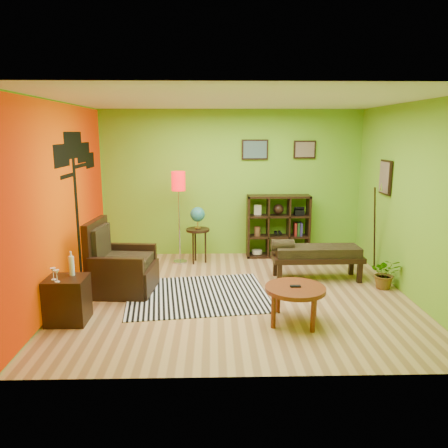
{
  "coord_description": "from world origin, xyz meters",
  "views": [
    {
      "loc": [
        -0.35,
        -6.15,
        2.36
      ],
      "look_at": [
        -0.19,
        0.12,
        1.05
      ],
      "focal_mm": 35.0,
      "sensor_mm": 36.0,
      "label": 1
    }
  ],
  "objects_px": {
    "floor_lamp": "(179,189)",
    "potted_plant": "(385,276)",
    "coffee_table": "(295,292)",
    "armchair": "(119,270)",
    "side_cabinet": "(67,299)",
    "cube_shelf": "(279,226)",
    "bench": "(315,254)",
    "globe_table": "(198,221)"
  },
  "relations": [
    {
      "from": "globe_table",
      "to": "bench",
      "type": "relative_size",
      "value": 0.7
    },
    {
      "from": "globe_table",
      "to": "bench",
      "type": "distance_m",
      "value": 2.2
    },
    {
      "from": "coffee_table",
      "to": "cube_shelf",
      "type": "relative_size",
      "value": 0.63
    },
    {
      "from": "armchair",
      "to": "floor_lamp",
      "type": "height_order",
      "value": "floor_lamp"
    },
    {
      "from": "armchair",
      "to": "floor_lamp",
      "type": "xyz_separation_m",
      "value": [
        0.81,
        1.45,
        1.04
      ]
    },
    {
      "from": "potted_plant",
      "to": "side_cabinet",
      "type": "bearing_deg",
      "value": -166.17
    },
    {
      "from": "coffee_table",
      "to": "floor_lamp",
      "type": "xyz_separation_m",
      "value": [
        -1.65,
        2.64,
        0.96
      ]
    },
    {
      "from": "potted_plant",
      "to": "armchair",
      "type": "bearing_deg",
      "value": -179.95
    },
    {
      "from": "side_cabinet",
      "to": "potted_plant",
      "type": "bearing_deg",
      "value": 13.83
    },
    {
      "from": "cube_shelf",
      "to": "bench",
      "type": "height_order",
      "value": "cube_shelf"
    },
    {
      "from": "armchair",
      "to": "bench",
      "type": "distance_m",
      "value": 3.11
    },
    {
      "from": "potted_plant",
      "to": "cube_shelf",
      "type": "bearing_deg",
      "value": 127.2
    },
    {
      "from": "armchair",
      "to": "potted_plant",
      "type": "xyz_separation_m",
      "value": [
        4.07,
        0.0,
        -0.14
      ]
    },
    {
      "from": "armchair",
      "to": "globe_table",
      "type": "xyz_separation_m",
      "value": [
        1.14,
        1.45,
        0.46
      ]
    },
    {
      "from": "coffee_table",
      "to": "floor_lamp",
      "type": "height_order",
      "value": "floor_lamp"
    },
    {
      "from": "coffee_table",
      "to": "armchair",
      "type": "height_order",
      "value": "armchair"
    },
    {
      "from": "floor_lamp",
      "to": "bench",
      "type": "relative_size",
      "value": 1.13
    },
    {
      "from": "bench",
      "to": "potted_plant",
      "type": "bearing_deg",
      "value": -24.84
    },
    {
      "from": "coffee_table",
      "to": "bench",
      "type": "bearing_deg",
      "value": 69.23
    },
    {
      "from": "coffee_table",
      "to": "armchair",
      "type": "bearing_deg",
      "value": 154.27
    },
    {
      "from": "armchair",
      "to": "cube_shelf",
      "type": "height_order",
      "value": "cube_shelf"
    },
    {
      "from": "cube_shelf",
      "to": "armchair",
      "type": "bearing_deg",
      "value": -145.76
    },
    {
      "from": "armchair",
      "to": "floor_lamp",
      "type": "relative_size",
      "value": 0.65
    },
    {
      "from": "cube_shelf",
      "to": "potted_plant",
      "type": "bearing_deg",
      "value": -52.8
    },
    {
      "from": "floor_lamp",
      "to": "potted_plant",
      "type": "height_order",
      "value": "floor_lamp"
    },
    {
      "from": "globe_table",
      "to": "potted_plant",
      "type": "height_order",
      "value": "globe_table"
    },
    {
      "from": "armchair",
      "to": "bench",
      "type": "height_order",
      "value": "armchair"
    },
    {
      "from": "potted_plant",
      "to": "bench",
      "type": "bearing_deg",
      "value": 155.16
    },
    {
      "from": "coffee_table",
      "to": "floor_lamp",
      "type": "distance_m",
      "value": 3.25
    },
    {
      "from": "side_cabinet",
      "to": "cube_shelf",
      "type": "distance_m",
      "value": 4.29
    },
    {
      "from": "floor_lamp",
      "to": "potted_plant",
      "type": "bearing_deg",
      "value": -23.92
    },
    {
      "from": "coffee_table",
      "to": "bench",
      "type": "distance_m",
      "value": 1.76
    },
    {
      "from": "globe_table",
      "to": "bench",
      "type": "height_order",
      "value": "globe_table"
    },
    {
      "from": "armchair",
      "to": "side_cabinet",
      "type": "xyz_separation_m",
      "value": [
        -0.43,
        -1.1,
        -0.03
      ]
    },
    {
      "from": "floor_lamp",
      "to": "side_cabinet",
      "type": "bearing_deg",
      "value": -115.71
    },
    {
      "from": "side_cabinet",
      "to": "bench",
      "type": "relative_size",
      "value": 0.6
    },
    {
      "from": "coffee_table",
      "to": "potted_plant",
      "type": "relative_size",
      "value": 1.56
    },
    {
      "from": "armchair",
      "to": "cube_shelf",
      "type": "relative_size",
      "value": 0.91
    },
    {
      "from": "globe_table",
      "to": "cube_shelf",
      "type": "xyz_separation_m",
      "value": [
        1.55,
        0.38,
        -0.19
      ]
    },
    {
      "from": "armchair",
      "to": "potted_plant",
      "type": "bearing_deg",
      "value": 0.05
    },
    {
      "from": "cube_shelf",
      "to": "potted_plant",
      "type": "height_order",
      "value": "cube_shelf"
    },
    {
      "from": "floor_lamp",
      "to": "cube_shelf",
      "type": "xyz_separation_m",
      "value": [
        1.88,
        0.38,
        -0.77
      ]
    }
  ]
}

